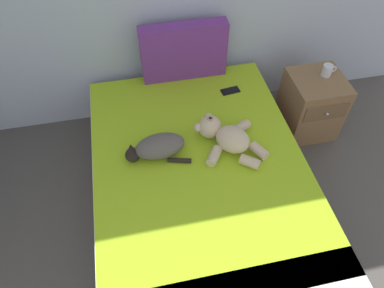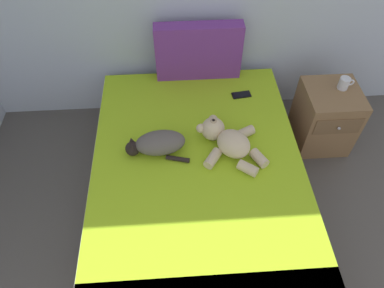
% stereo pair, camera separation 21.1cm
% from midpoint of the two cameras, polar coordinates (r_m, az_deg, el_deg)
% --- Properties ---
extents(bed, '(1.48, 2.10, 0.47)m').
position_cam_midpoint_polar(bed, '(2.53, 3.37, -7.21)').
color(bed, olive).
rests_on(bed, ground_plane).
extents(patterned_cushion, '(0.68, 0.12, 0.47)m').
position_cam_midpoint_polar(patterned_cushion, '(2.87, 3.22, 14.67)').
color(patterned_cushion, '#72338C').
rests_on(patterned_cushion, bed).
extents(cat, '(0.43, 0.25, 0.15)m').
position_cam_midpoint_polar(cat, '(2.38, -3.10, -0.06)').
color(cat, '#59514C').
rests_on(cat, bed).
extents(teddy_bear, '(0.47, 0.50, 0.18)m').
position_cam_midpoint_polar(teddy_bear, '(2.41, 8.27, 0.51)').
color(teddy_bear, beige).
rests_on(teddy_bear, bed).
extents(cell_phone, '(0.16, 0.09, 0.01)m').
position_cam_midpoint_polar(cell_phone, '(2.85, 10.14, 7.78)').
color(cell_phone, black).
rests_on(cell_phone, bed).
extents(nightstand, '(0.43, 0.46, 0.55)m').
position_cam_midpoint_polar(nightstand, '(3.15, 22.58, 3.92)').
color(nightstand, olive).
rests_on(nightstand, ground_plane).
extents(mug, '(0.12, 0.08, 0.09)m').
position_cam_midpoint_polar(mug, '(3.01, 25.38, 8.82)').
color(mug, silver).
rests_on(mug, nightstand).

